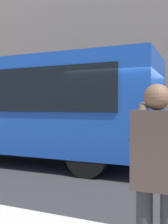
# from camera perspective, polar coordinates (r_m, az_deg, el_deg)

# --- Properties ---
(ground_plane) EXTENTS (60.00, 60.00, 0.00)m
(ground_plane) POSITION_cam_1_polar(r_m,az_deg,el_deg) (7.17, 9.38, -12.36)
(ground_plane) COLOR #2B2B2D
(building_facade_far) EXTENTS (28.00, 1.55, 12.00)m
(building_facade_far) POSITION_cam_1_polar(r_m,az_deg,el_deg) (14.34, 16.41, 18.54)
(building_facade_far) COLOR gray
(building_facade_far) RESTS_ON ground_plane
(red_bus) EXTENTS (9.05, 2.54, 3.08)m
(red_bus) POSITION_cam_1_polar(r_m,az_deg,el_deg) (8.78, -15.04, 1.15)
(red_bus) COLOR #1947AD
(red_bus) RESTS_ON ground_plane
(pedestrian_photographer) EXTENTS (0.53, 0.52, 1.70)m
(pedestrian_photographer) POSITION_cam_1_polar(r_m,az_deg,el_deg) (2.37, 15.29, -11.55)
(pedestrian_photographer) COLOR #2D2D33
(pedestrian_photographer) RESTS_ON sidewalk_curb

